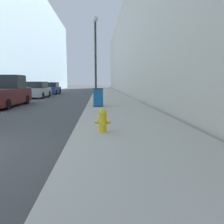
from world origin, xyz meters
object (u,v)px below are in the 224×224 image
object	(u,v)px
parked_sedan_near	(38,90)
parked_sedan_far	(51,89)
lamppost	(96,52)
trash_bin	(98,97)
pickup_truck	(4,93)
fire_hydrant	(103,120)

from	to	relation	value
parked_sedan_near	parked_sedan_far	world-z (taller)	parked_sedan_near
lamppost	parked_sedan_near	xyz separation A→B (m)	(-6.13, 6.93, -3.00)
trash_bin	pickup_truck	xyz separation A→B (m)	(-6.30, 1.62, 0.17)
pickup_truck	parked_sedan_far	world-z (taller)	pickup_truck
parked_sedan_far	trash_bin	bearing A→B (deg)	-68.81
trash_bin	parked_sedan_far	world-z (taller)	parked_sedan_far
lamppost	parked_sedan_far	xyz separation A→B (m)	(-6.12, 13.43, -3.03)
lamppost	parked_sedan_far	distance (m)	15.07
trash_bin	lamppost	world-z (taller)	lamppost
fire_hydrant	lamppost	world-z (taller)	lamppost
trash_bin	pickup_truck	size ratio (longest dim) A/B	0.20
fire_hydrant	pickup_truck	size ratio (longest dim) A/B	0.13
parked_sedan_near	lamppost	bearing A→B (deg)	-48.50
trash_bin	parked_sedan_far	bearing A→B (deg)	111.19
parked_sedan_far	parked_sedan_near	bearing A→B (deg)	-90.15
lamppost	fire_hydrant	bearing A→B (deg)	-88.03
fire_hydrant	parked_sedan_near	distance (m)	17.95
lamppost	pickup_truck	bearing A→B (deg)	-168.97
trash_bin	fire_hydrant	bearing A→B (deg)	-88.73
trash_bin	lamppost	distance (m)	4.15
trash_bin	lamppost	size ratio (longest dim) A/B	0.18
trash_bin	parked_sedan_near	world-z (taller)	parked_sedan_near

